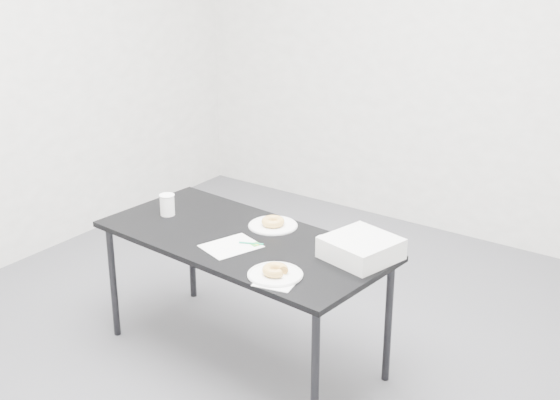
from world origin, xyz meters
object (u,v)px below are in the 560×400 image
Objects in this scene: plate_near at (275,275)px; donut_far at (273,221)px; coffee_cup at (167,205)px; pen at (251,243)px; plate_far at (273,226)px; scorecard at (231,246)px; table at (243,247)px; donut_near at (275,270)px; bakery_box at (361,248)px.

donut_far is (-0.34, 0.45, 0.02)m from plate_near.
coffee_cup is (-0.89, 0.26, 0.05)m from plate_near.
donut_far is at bearing 76.10° from pen.
plate_far is 2.20× the size of coffee_cup.
scorecard is 2.20× the size of donut_far.
table is 6.16× the size of plate_near.
coffee_cup is at bearing -160.27° from donut_far.
donut_near reaches higher than plate_far.
scorecard reaches higher than table.
donut_near reaches higher than donut_far.
bakery_box reaches higher than plate_near.
scorecard is 0.63m from bakery_box.
bakery_box is at bearing 17.81° from table.
table is 0.45m from plate_near.
pen reaches higher than table.
pen is at bearing -4.61° from coffee_cup.
bakery_box is (0.58, 0.25, 0.05)m from scorecard.
pen is 1.05× the size of coffee_cup.
plate_near is 0.44m from bakery_box.
plate_near is 0.99× the size of plate_far.
donut_near is at bearing -53.28° from donut_far.
scorecard is 2.27× the size of coffee_cup.
donut_near is (0.00, 0.00, 0.02)m from plate_near.
scorecard is at bearing -93.76° from plate_far.
coffee_cup reaches higher than plate_near.
pen is 0.49× the size of plate_near.
table is 13.12× the size of donut_near.
donut_near is 0.46× the size of plate_far.
plate_near is (0.29, -0.21, 0.00)m from pen.
table is 5.08× the size of bakery_box.
donut_near is 0.57m from donut_far.
coffee_cup is (-0.51, 0.01, 0.11)m from table.
coffee_cup is 0.38× the size of bakery_box.
plate_far is at bearing -173.98° from bakery_box.
donut_far is at bearing 19.73° from coffee_cup.
plate_near is at bearing -53.28° from donut_far.
donut_far is 0.59m from coffee_cup.
plate_near is 2.10× the size of donut_far.
plate_far is 0.84× the size of bakery_box.
pen is 1.02× the size of donut_far.
plate_near is at bearing -28.46° from table.
plate_near is at bearing 0.00° from donut_near.
scorecard is 0.55m from coffee_cup.
scorecard is 0.38m from plate_near.
bakery_box is at bearing -5.64° from pen.
coffee_cup reaches higher than bakery_box.
plate_near is 0.57m from donut_far.
pen is at bearing 144.54° from donut_near.
pen is at bearing -148.00° from bakery_box.
donut_near is at bearing -28.46° from table.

